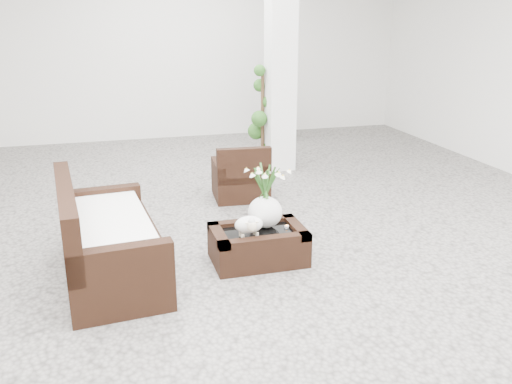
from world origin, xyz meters
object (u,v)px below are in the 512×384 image
object	(u,v)px
coffee_table	(258,246)
loveseat	(109,230)
armchair	(240,171)
topiary	(262,118)

from	to	relation	value
coffee_table	loveseat	bearing A→B (deg)	177.28
coffee_table	armchair	world-z (taller)	armchair
armchair	topiary	bearing A→B (deg)	-112.97
coffee_table	loveseat	size ratio (longest dim) A/B	0.52
armchair	coffee_table	bearing A→B (deg)	84.98
loveseat	topiary	xyz separation A→B (m)	(2.42, 3.27, 0.32)
coffee_table	topiary	world-z (taller)	topiary
coffee_table	armchair	size ratio (longest dim) A/B	1.22
loveseat	topiary	world-z (taller)	topiary
coffee_table	armchair	xyz separation A→B (m)	(0.32, 1.96, 0.21)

